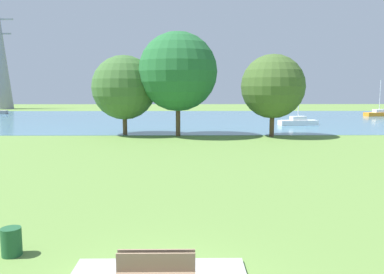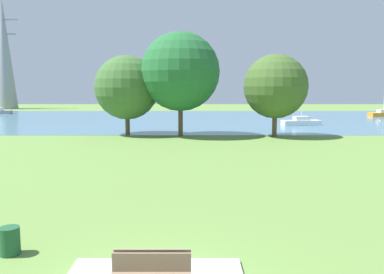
# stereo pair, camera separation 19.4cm
# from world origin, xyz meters

# --- Properties ---
(ground_plane) EXTENTS (160.00, 160.00, 0.00)m
(ground_plane) POSITION_xyz_m (0.00, 22.00, 0.00)
(ground_plane) COLOR olive
(bench_facing_water) EXTENTS (1.80, 0.48, 0.89)m
(bench_facing_water) POSITION_xyz_m (0.00, 0.27, 0.47)
(bench_facing_water) COLOR tan
(bench_facing_water) RESTS_ON concrete_pad
(litter_bin) EXTENTS (0.56, 0.56, 0.80)m
(litter_bin) POSITION_xyz_m (-4.24, 2.07, 0.40)
(litter_bin) COLOR #1E512D
(litter_bin) RESTS_ON ground
(water_surface) EXTENTS (140.00, 40.00, 0.02)m
(water_surface) POSITION_xyz_m (0.00, 50.00, 0.01)
(water_surface) COLOR teal
(water_surface) RESTS_ON ground
(sailboat_orange) EXTENTS (5.00, 2.37, 5.86)m
(sailboat_orange) POSITION_xyz_m (32.08, 55.71, 0.45)
(sailboat_orange) COLOR orange
(sailboat_orange) RESTS_ON water_surface
(sailboat_white) EXTENTS (4.97, 2.22, 6.02)m
(sailboat_white) POSITION_xyz_m (14.52, 40.46, 0.45)
(sailboat_white) COLOR white
(sailboat_white) RESTS_ON water_surface
(tree_west_near) EXTENTS (6.30, 6.30, 7.84)m
(tree_west_near) POSITION_xyz_m (-5.49, 30.56, 4.68)
(tree_west_near) COLOR brown
(tree_west_near) RESTS_ON ground
(tree_mid_shore) EXTENTS (7.55, 7.55, 9.97)m
(tree_mid_shore) POSITION_xyz_m (-0.19, 29.61, 6.19)
(tree_mid_shore) COLOR brown
(tree_mid_shore) RESTS_ON ground
(tree_east_near) EXTENTS (6.08, 6.08, 7.84)m
(tree_east_near) POSITION_xyz_m (8.83, 29.12, 4.79)
(tree_east_near) COLOR brown
(tree_east_near) RESTS_ON ground
(electricity_pylon) EXTENTS (6.40, 4.40, 23.81)m
(electricity_pylon) POSITION_xyz_m (-39.56, 78.36, 11.92)
(electricity_pylon) COLOR gray
(electricity_pylon) RESTS_ON ground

